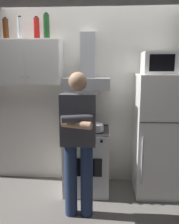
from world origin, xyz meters
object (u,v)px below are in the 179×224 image
(person_standing, at_px, (78,140))
(bottle_soda_red, at_px, (37,29))
(refrigerator, at_px, (158,135))
(microwave, at_px, (162,63))
(bottle_wine_green, at_px, (47,27))
(range_hood, at_px, (88,74))
(stove_oven, at_px, (87,160))
(bottle_vodka_clear, at_px, (20,28))
(upper_cabinet, at_px, (29,63))
(cooking_pot, at_px, (96,128))
(bottle_rum_dark, at_px, (6,29))

(person_standing, xyz_separation_m, bottle_soda_red, (-0.62, 0.75, 1.29))
(refrigerator, bearing_deg, microwave, 90.90)
(bottle_wine_green, bearing_deg, range_hood, 0.18)
(stove_oven, height_order, bottle_soda_red, bottle_soda_red)
(stove_oven, bearing_deg, bottle_soda_red, 168.21)
(range_hood, height_order, bottle_vodka_clear, bottle_vodka_clear)
(upper_cabinet, bearing_deg, refrigerator, -4.07)
(microwave, relative_size, cooking_pot, 1.66)
(bottle_soda_red, height_order, bottle_rum_dark, bottle_soda_red)
(upper_cabinet, relative_size, bottle_wine_green, 2.69)
(upper_cabinet, height_order, bottle_vodka_clear, bottle_vodka_clear)
(upper_cabinet, bearing_deg, bottle_vodka_clear, -163.69)
(microwave, bearing_deg, bottle_soda_red, 175.71)
(microwave, relative_size, bottle_vodka_clear, 1.63)
(upper_cabinet, height_order, bottle_wine_green, bottle_wine_green)
(upper_cabinet, relative_size, refrigerator, 0.56)
(stove_oven, distance_m, range_hood, 1.17)
(cooking_pot, relative_size, bottle_rum_dark, 1.00)
(cooking_pot, bearing_deg, refrigerator, 8.32)
(cooking_pot, xyz_separation_m, bottle_wine_green, (-0.67, 0.24, 1.29))
(upper_cabinet, xyz_separation_m, bottle_soda_red, (0.13, 0.02, 0.44))
(upper_cabinet, xyz_separation_m, range_hood, (0.80, 0.00, -0.15))
(bottle_soda_red, distance_m, bottle_vodka_clear, 0.21)
(person_standing, height_order, bottle_rum_dark, bottle_rum_dark)
(stove_oven, distance_m, person_standing, 0.77)
(microwave, height_order, person_standing, microwave)
(cooking_pot, height_order, bottle_soda_red, bottle_soda_red)
(upper_cabinet, height_order, refrigerator, upper_cabinet)
(person_standing, bearing_deg, refrigerator, 31.23)
(stove_oven, height_order, range_hood, range_hood)
(cooking_pot, xyz_separation_m, bottle_vodka_clear, (-1.01, 0.22, 1.27))
(stove_oven, height_order, person_standing, person_standing)
(upper_cabinet, xyz_separation_m, person_standing, (0.75, -0.73, -0.85))
(range_hood, bearing_deg, person_standing, -93.91)
(stove_oven, bearing_deg, bottle_vodka_clear, 173.50)
(microwave, bearing_deg, person_standing, -148.00)
(cooking_pot, bearing_deg, person_standing, -110.30)
(bottle_soda_red, xyz_separation_m, bottle_vodka_clear, (-0.21, -0.04, 0.00))
(cooking_pot, height_order, bottle_rum_dark, bottle_rum_dark)
(upper_cabinet, distance_m, stove_oven, 1.55)
(microwave, relative_size, bottle_wine_green, 1.44)
(bottle_rum_dark, bearing_deg, range_hood, -1.34)
(stove_oven, height_order, refrigerator, refrigerator)
(upper_cabinet, bearing_deg, bottle_wine_green, -0.10)
(person_standing, xyz_separation_m, cooking_pot, (0.18, 0.49, 0.02))
(bottle_wine_green, bearing_deg, bottle_soda_red, 173.34)
(upper_cabinet, height_order, person_standing, upper_cabinet)
(stove_oven, relative_size, range_hood, 1.17)
(upper_cabinet, bearing_deg, bottle_rum_dark, 174.86)
(cooking_pot, relative_size, bottle_soda_red, 0.98)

